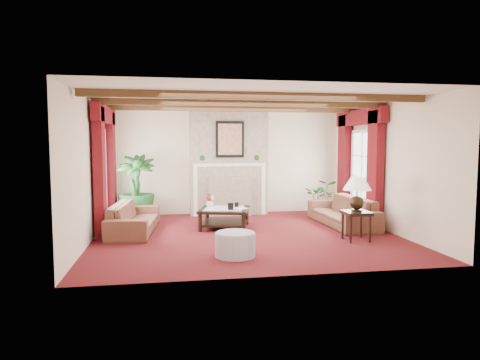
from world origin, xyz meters
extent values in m
plane|color=#3E0B0B|center=(0.00, 0.00, 0.00)|extent=(6.00, 6.00, 0.00)
plane|color=white|center=(0.00, 0.00, 2.70)|extent=(6.00, 6.00, 0.00)
cube|color=beige|center=(0.00, 2.75, 1.35)|extent=(6.00, 0.02, 2.70)
cube|color=beige|center=(-3.00, 0.00, 1.35)|extent=(0.02, 5.50, 2.70)
cube|color=beige|center=(3.00, 0.00, 1.35)|extent=(0.02, 5.50, 2.70)
imported|color=#380F16|center=(-2.26, 0.60, 0.41)|extent=(2.21, 1.00, 0.82)
imported|color=#380F16|center=(2.33, 0.63, 0.43)|extent=(2.24, 0.77, 0.86)
imported|color=black|center=(-2.32, 1.95, 0.44)|extent=(1.02, 1.66, 0.89)
imported|color=black|center=(2.31, 1.90, 0.36)|extent=(1.45, 1.48, 0.73)
cylinder|color=#9892A6|center=(-0.47, -1.60, 0.19)|extent=(0.67, 0.67, 0.39)
imported|color=silver|center=(-0.64, 1.07, 0.51)|extent=(0.29, 0.29, 0.17)
imported|color=black|center=(-0.07, 0.59, 0.57)|extent=(0.22, 0.21, 0.28)
camera|label=1|loc=(-1.52, -8.42, 1.87)|focal=32.00mm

